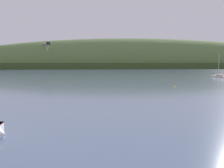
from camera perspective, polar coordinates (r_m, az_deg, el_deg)
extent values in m
cube|color=#3C4E24|center=(213.62, -1.34, 4.10)|extent=(459.65, 90.86, 4.59)
ellipsoid|color=#56703D|center=(240.95, 6.47, 3.61)|extent=(369.65, 102.45, 52.51)
sphere|color=#4C5B33|center=(203.97, 0.99, 5.54)|extent=(8.42, 8.42, 8.42)
cube|color=#4C4C51|center=(208.60, -13.92, 3.58)|extent=(5.63, 5.63, 2.00)
cylinder|color=#BCB293|center=(208.65, -13.97, 6.43)|extent=(1.87, 1.87, 18.75)
cylinder|color=#BCB293|center=(213.73, -14.45, 8.50)|extent=(7.07, 11.29, 1.03)
cube|color=#333338|center=(206.92, -13.82, 8.63)|extent=(3.27, 3.03, 2.25)
cube|color=white|center=(94.24, 22.59, 1.34)|extent=(4.21, 5.58, 0.91)
cone|color=white|center=(95.83, 21.33, 1.44)|extent=(2.31, 2.05, 1.92)
cube|color=gold|center=(94.23, 22.60, 1.49)|extent=(4.23, 5.59, 0.10)
cube|color=#BCB299|center=(94.28, 22.54, 1.79)|extent=(2.30, 2.72, 0.56)
cylinder|color=silver|center=(94.50, 22.35, 3.86)|extent=(0.14, 0.14, 7.33)
cylinder|color=silver|center=(93.75, 22.97, 2.03)|extent=(1.38, 2.49, 0.11)
sphere|color=yellow|center=(58.95, 13.40, -0.35)|extent=(0.51, 0.51, 0.51)
cylinder|color=black|center=(58.92, 13.41, -0.07)|extent=(0.04, 0.04, 0.08)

